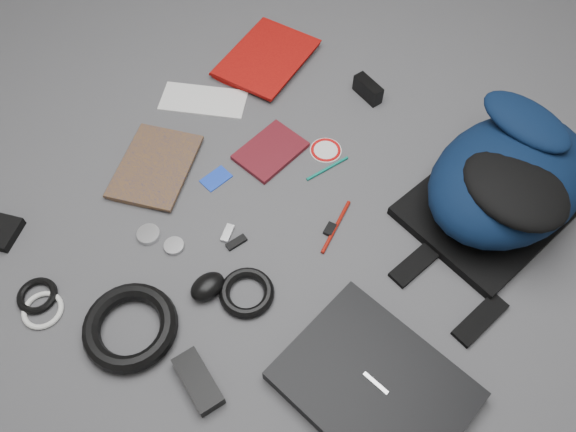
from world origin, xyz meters
The scene contains 23 objects.
ground centered at (0.00, 0.00, 0.00)m, with size 4.00×4.00×0.00m, color #4F4F51.
backpack centered at (0.40, 0.32, 0.10)m, with size 0.34×0.49×0.20m, color black, non-canonical shape.
laptop centered at (0.36, -0.24, 0.02)m, with size 0.36×0.28×0.04m, color black.
textbook_red centered at (-0.46, 0.42, 0.02)m, with size 0.21×0.28×0.03m, color #8E0908.
comic_book centered at (-0.45, -0.08, 0.01)m, with size 0.18×0.24×0.02m, color #A76A0B.
envelope centered at (-0.41, 0.20, 0.00)m, with size 0.24×0.11×0.00m, color white.
dvd_case centered at (-0.15, 0.15, 0.01)m, with size 0.12×0.17×0.01m, color #490E14.
compact_camera centered at (-0.04, 0.47, 0.03)m, with size 0.09×0.03×0.05m, color black.
sticker_disc centered at (-0.04, 0.23, 0.00)m, with size 0.08×0.08×0.00m, color white.
pen_teal centered at (0.00, 0.19, 0.00)m, with size 0.01×0.01×0.13m, color #0D7B67.
pen_red centered at (0.11, 0.05, 0.00)m, with size 0.01×0.01×0.16m, color maroon.
id_badge centered at (-0.22, 0.00, 0.00)m, with size 0.05×0.07×0.00m, color blue.
usb_black centered at (-0.07, -0.12, 0.00)m, with size 0.02×0.05×0.01m, color black.
usb_silver centered at (-0.10, -0.11, 0.00)m, with size 0.02×0.05×0.01m, color #ADADAF.
key_fob centered at (0.10, 0.03, 0.01)m, with size 0.02×0.03×0.01m, color black.
mouse centered at (-0.05, -0.25, 0.02)m, with size 0.06×0.08×0.04m, color black.
headphone_left centered at (-0.18, -0.21, 0.01)m, with size 0.05×0.05×0.01m, color #ACACAE.
headphone_right centered at (-0.25, -0.22, 0.01)m, with size 0.05×0.05×0.01m, color silver.
cable_coil centered at (0.03, -0.21, 0.01)m, with size 0.12×0.12×0.02m, color black.
power_brick centered at (0.06, -0.43, 0.02)m, with size 0.13×0.05×0.03m, color black.
power_cord_coil centered at (-0.13, -0.42, 0.02)m, with size 0.20×0.20×0.04m, color black.
earbud_coil centered at (-0.35, -0.47, 0.01)m, with size 0.09×0.09×0.02m, color black.
white_cable_coil centered at (-0.32, -0.49, 0.01)m, with size 0.09×0.09×0.01m, color white.
Camera 1 is at (0.39, -0.60, 1.14)m, focal length 35.00 mm.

